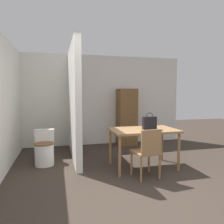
# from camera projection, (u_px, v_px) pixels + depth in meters

# --- Properties ---
(ground_plane) EXTENTS (16.00, 16.00, 0.00)m
(ground_plane) POSITION_uv_depth(u_px,v_px,m) (145.00, 204.00, 2.87)
(ground_plane) COLOR #382D26
(wall_back) EXTENTS (5.00, 0.12, 2.50)m
(wall_back) POSITION_uv_depth(u_px,v_px,m) (96.00, 100.00, 6.20)
(wall_back) COLOR silver
(wall_back) RESTS_ON ground_plane
(wall_left) EXTENTS (0.12, 4.50, 2.50)m
(wall_left) POSITION_uv_depth(u_px,v_px,m) (2.00, 104.00, 3.95)
(wall_left) COLOR silver
(wall_left) RESTS_ON ground_plane
(partition_wall) EXTENTS (0.12, 2.21, 2.50)m
(partition_wall) POSITION_uv_depth(u_px,v_px,m) (74.00, 102.00, 4.90)
(partition_wall) COLOR silver
(partition_wall) RESTS_ON ground_plane
(dining_table) EXTENTS (1.26, 0.79, 0.76)m
(dining_table) POSITION_uv_depth(u_px,v_px,m) (143.00, 133.00, 4.21)
(dining_table) COLOR #997047
(dining_table) RESTS_ON ground_plane
(wooden_chair) EXTENTS (0.46, 0.46, 0.86)m
(wooden_chair) POSITION_uv_depth(u_px,v_px,m) (147.00, 151.00, 3.68)
(wooden_chair) COLOR #997047
(wooden_chair) RESTS_ON ground_plane
(toilet) EXTENTS (0.40, 0.55, 0.69)m
(toilet) POSITION_uv_depth(u_px,v_px,m) (44.00, 150.00, 4.43)
(toilet) COLOR white
(toilet) RESTS_ON ground_plane
(handbag) EXTENTS (0.26, 0.10, 0.32)m
(handbag) POSITION_uv_depth(u_px,v_px,m) (149.00, 123.00, 4.16)
(handbag) COLOR black
(handbag) RESTS_ON dining_table
(wooden_cabinet) EXTENTS (0.50, 0.50, 1.57)m
(wooden_cabinet) POSITION_uv_depth(u_px,v_px,m) (127.00, 117.00, 6.14)
(wooden_cabinet) COLOR brown
(wooden_cabinet) RESTS_ON ground_plane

